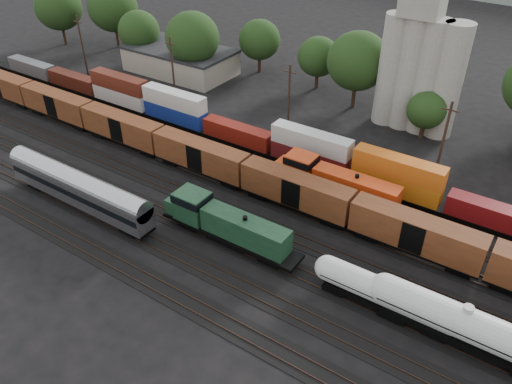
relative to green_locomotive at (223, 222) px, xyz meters
The scene contains 13 objects.
ground 7.47m from the green_locomotive, 46.03° to the left, with size 600.00×600.00×0.00m, color black.
tracks 7.45m from the green_locomotive, 46.03° to the left, with size 180.00×33.20×0.20m.
green_locomotive is the anchor object (origin of this frame).
tank_car_a 20.04m from the green_locomotive, ahead, with size 15.57×2.79×4.08m.
tank_car_b 27.37m from the green_locomotive, ahead, with size 18.29×3.27×4.79m.
passenger_coach 19.63m from the green_locomotive, 165.24° to the right, with size 23.44×2.89×5.32m.
orange_locomotive 16.43m from the green_locomotive, 65.92° to the left, with size 19.07×3.18×4.77m.
boxcar_string 10.64m from the green_locomotive, 109.94° to the left, with size 153.60×2.90×4.20m.
container_wall 30.21m from the green_locomotive, 41.46° to the left, with size 184.31×2.60×5.80m.
grain_silo 42.65m from the green_locomotive, 78.81° to the left, with size 13.40×5.00×29.00m.
industrial_sheds 41.85m from the green_locomotive, 74.12° to the left, with size 119.38×17.26×5.10m.
tree_band 42.31m from the green_locomotive, 87.95° to the left, with size 169.04×22.48×14.28m.
utility_poles 27.65m from the green_locomotive, 79.87° to the left, with size 122.20×0.36×12.00m.
Camera 1 is at (23.78, -40.92, 38.48)m, focal length 35.00 mm.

